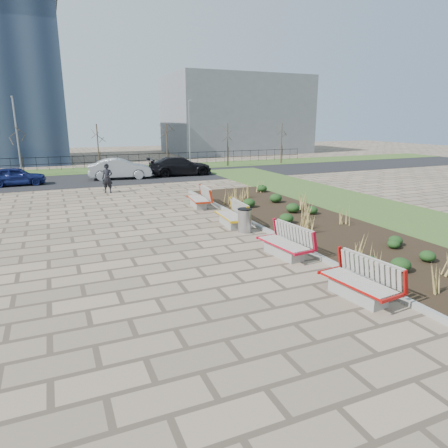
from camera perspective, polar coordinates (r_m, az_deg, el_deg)
name	(u,v)px	position (r m, az deg, el deg)	size (l,w,h in m)	color
ground	(217,288)	(10.90, -1.02, -9.08)	(120.00, 120.00, 0.00)	#87735D
planting_bed	(305,221)	(17.94, 11.48, 0.39)	(4.50, 18.00, 0.10)	black
planting_curb	(258,226)	(16.75, 4.90, -0.30)	(0.16, 18.00, 0.15)	gray
grass_verge_near	(387,212)	(20.97, 22.24, 1.55)	(5.00, 38.00, 0.04)	#33511E
grass_verge_far	(98,170)	(37.68, -17.55, 7.36)	(80.00, 5.00, 0.04)	#33511E
road	(107,179)	(31.77, -16.35, 6.18)	(80.00, 7.00, 0.02)	black
bench_a	(358,280)	(10.63, 18.61, -7.60)	(0.90, 2.10, 1.00)	#AA0D0B
bench_b	(284,242)	(13.28, 8.54, -2.53)	(0.90, 2.10, 1.00)	red
bench_c	(231,214)	(16.91, 0.96, 1.38)	(0.90, 2.10, 1.00)	#E0A60B
bench_d	(198,198)	(20.63, -3.72, 3.79)	(0.90, 2.10, 1.00)	#B9250C
litter_bin	(244,221)	(15.98, 2.93, 0.48)	(0.55, 0.55, 0.95)	#B2B2B7
pedestrian	(107,178)	(25.67, -16.33, 6.29)	(0.66, 0.43, 1.80)	black
car_blue	(16,176)	(30.81, -27.59, 6.07)	(1.50, 3.73, 1.27)	#121B51
car_silver	(120,169)	(31.51, -14.62, 7.65)	(1.62, 4.63, 1.53)	#94979B
car_black	(180,166)	(32.66, -6.29, 8.23)	(2.08, 5.11, 1.48)	black
tree_b	(19,150)	(35.88, -27.20, 9.35)	(1.40, 1.40, 4.00)	#4C3D2D
tree_c	(98,148)	(36.01, -17.53, 10.29)	(1.40, 1.40, 4.00)	#4C3D2D
tree_d	(167,146)	(37.12, -8.14, 10.92)	(1.40, 1.40, 4.00)	#4C3D2D
tree_e	(228,145)	(39.13, 0.52, 11.25)	(1.40, 1.40, 4.00)	#4C3D2D
tree_f	(281,143)	(41.91, 8.20, 11.33)	(1.40, 1.40, 4.00)	#4C3D2D
lamp_west	(17,138)	(35.33, -27.44, 10.90)	(0.24, 0.60, 6.00)	gray
lamp_east	(190,135)	(37.17, -4.94, 12.56)	(0.24, 0.60, 6.00)	gray
railing_fence	(96,162)	(39.10, -17.86, 8.49)	(44.00, 0.10, 1.20)	black
building_grey	(235,115)	(56.48, 1.65, 15.31)	(18.00, 12.00, 10.00)	slate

